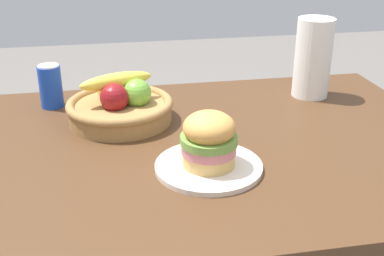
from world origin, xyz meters
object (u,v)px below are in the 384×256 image
Objects in this scene: sandwich at (209,139)px; soda_can at (51,86)px; fruit_basket at (120,105)px; paper_towel_roll at (313,58)px; plate at (209,167)px.

sandwich reaches higher than soda_can.
fruit_basket is 0.60m from paper_towel_roll.
sandwich is 0.53× the size of paper_towel_roll.
soda_can is 0.43× the size of fruit_basket.
plate is 0.83× the size of fruit_basket.
fruit_basket is (-0.18, 0.31, -0.03)m from sandwich.
sandwich is 0.44× the size of fruit_basket.
sandwich is 1.01× the size of soda_can.
fruit_basket is (0.19, -0.14, -0.02)m from soda_can.
paper_towel_roll is at bearing 44.76° from sandwich.
paper_towel_roll is (0.59, 0.09, 0.08)m from fruit_basket.
paper_towel_roll is (0.41, 0.41, 0.05)m from sandwich.
plate is 1.01× the size of paper_towel_roll.
plate is at bearing -50.69° from soda_can.
plate is 0.36m from fruit_basket.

